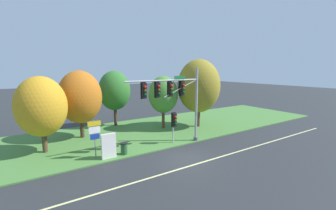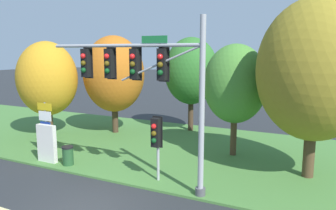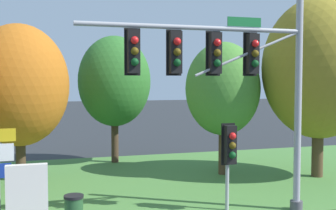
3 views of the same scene
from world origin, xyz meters
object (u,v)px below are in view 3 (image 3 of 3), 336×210
Objects in this scene: tree_behind_signpost at (114,81)px; tree_tall_centre at (319,68)px; traffic_signal_mast at (230,71)px; info_kiosk at (27,199)px; tree_left_of_mast at (19,85)px; pedestrian_signal_near_kerb at (230,149)px; tree_mid_verge at (223,89)px.

tree_tall_centre is (7.93, -5.72, 0.57)m from tree_behind_signpost.
info_kiosk is (-5.88, 0.28, -3.53)m from traffic_signal_mast.
traffic_signal_mast is at bearing -46.99° from tree_left_of_mast.
tree_left_of_mast is at bearing 135.96° from pedestrian_signal_near_kerb.
tree_behind_signpost reaches higher than tree_mid_verge.
pedestrian_signal_near_kerb is 6.20m from info_kiosk.
tree_left_of_mast is (-6.59, 6.37, 1.97)m from pedestrian_signal_near_kerb.
tree_left_of_mast reaches higher than info_kiosk.
traffic_signal_mast is at bearing -116.08° from pedestrian_signal_near_kerb.
tree_behind_signpost is 0.83× the size of tree_tall_centre.
pedestrian_signal_near_kerb is 9.65m from tree_behind_signpost.
pedestrian_signal_near_kerb is 7.24m from tree_tall_centre.
tree_behind_signpost is at bearing 67.12° from info_kiosk.
traffic_signal_mast is 9.81m from tree_behind_signpost.
traffic_signal_mast reaches higher than info_kiosk.
tree_left_of_mast is 5.23m from tree_behind_signpost.
tree_behind_signpost is 10.62m from info_kiosk.
tree_mid_verge is (2.20, 5.49, -0.66)m from traffic_signal_mast.
traffic_signal_mast is 1.22× the size of tree_mid_verge.
tree_behind_signpost is 9.79m from tree_tall_centre.
pedestrian_signal_near_kerb is 5.70m from tree_mid_verge.
traffic_signal_mast reaches higher than tree_left_of_mast.
tree_left_of_mast is 8.67m from tree_mid_verge.
tree_tall_centre is (5.99, 3.90, 0.23)m from traffic_signal_mast.
pedestrian_signal_near_kerb is at bearing 63.92° from traffic_signal_mast.
tree_mid_verge is at bearing -8.85° from tree_left_of_mast.
tree_behind_signpost is (4.42, 2.79, 0.16)m from tree_left_of_mast.
tree_tall_centre is at bearing -22.79° from tree_mid_verge.
pedestrian_signal_near_kerb is at bearing -111.42° from tree_mid_verge.
tree_left_of_mast reaches higher than tree_mid_verge.
info_kiosk is at bearing -85.77° from tree_left_of_mast.
tree_tall_centre reaches higher than tree_mid_verge.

